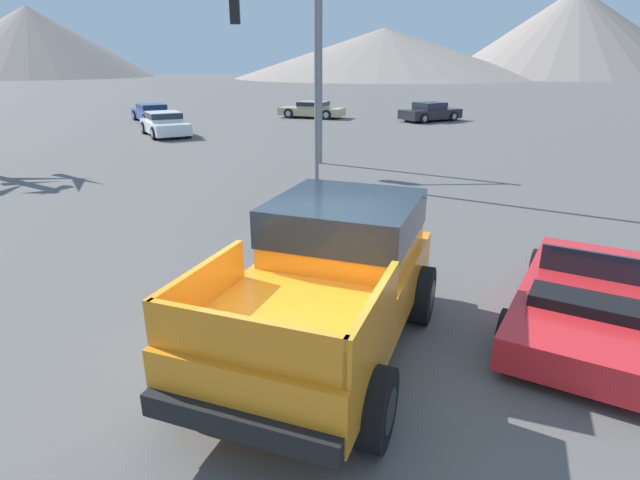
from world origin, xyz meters
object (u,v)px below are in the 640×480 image
at_px(parked_car_white, 165,124).
at_px(parked_car_dark, 430,112).
at_px(traffic_light_main, 285,45).
at_px(street_lamp_post, 316,15).
at_px(parked_car_blue, 152,112).
at_px(parked_car_tan, 312,109).
at_px(orange_pickup_truck, 332,270).
at_px(red_convertible_car, 589,303).

xyz_separation_m(parked_car_white, parked_car_dark, (15.61, 6.08, -0.01)).
distance_m(traffic_light_main, street_lamp_post, 3.26).
bearing_deg(parked_car_blue, parked_car_dark, 148.42).
bearing_deg(parked_car_white, parked_car_tan, -160.42).
bearing_deg(parked_car_dark, orange_pickup_truck, -44.32).
distance_m(red_convertible_car, parked_car_white, 23.51).
bearing_deg(orange_pickup_truck, parked_car_blue, 132.55).
height_order(parked_car_white, street_lamp_post, street_lamp_post).
bearing_deg(parked_car_tan, parked_car_blue, 121.65).
bearing_deg(red_convertible_car, parked_car_blue, 149.53).
bearing_deg(parked_car_blue, orange_pickup_truck, 80.00).
bearing_deg(parked_car_dark, parked_car_white, -96.17).
xyz_separation_m(parked_car_dark, traffic_light_main, (-9.04, -14.00, 3.63)).
height_order(orange_pickup_truck, parked_car_dark, orange_pickup_truck).
bearing_deg(parked_car_tan, parked_car_dark, -84.60).
bearing_deg(orange_pickup_truck, parked_car_tan, 111.76).
bearing_deg(red_convertible_car, parked_car_dark, 113.62).
relative_size(red_convertible_car, parked_car_blue, 0.96).
xyz_separation_m(red_convertible_car, parked_car_blue, (-13.65, 27.34, 0.18)).
bearing_deg(traffic_light_main, parked_car_dark, -122.84).
distance_m(parked_car_blue, street_lamp_post, 20.74).
height_order(parked_car_blue, parked_car_dark, parked_car_dark).
distance_m(parked_car_tan, street_lamp_post, 19.83).
xyz_separation_m(orange_pickup_truck, street_lamp_post, (0.16, 9.98, 3.89)).
bearing_deg(street_lamp_post, parked_car_blue, 119.67).
xyz_separation_m(parked_car_tan, traffic_light_main, (-1.41, -16.32, 3.66)).
distance_m(orange_pickup_truck, red_convertible_car, 3.85).
bearing_deg(parked_car_tan, traffic_light_main, -162.63).
relative_size(parked_car_tan, traffic_light_main, 0.78).
height_order(orange_pickup_truck, traffic_light_main, traffic_light_main).
xyz_separation_m(parked_car_dark, street_lamp_post, (-8.03, -17.01, 4.37)).
relative_size(parked_car_white, street_lamp_post, 0.53).
xyz_separation_m(traffic_light_main, street_lamp_post, (1.00, -3.01, 0.74)).
bearing_deg(orange_pickup_truck, street_lamp_post, 111.94).
distance_m(red_convertible_car, street_lamp_post, 11.35).
xyz_separation_m(parked_car_tan, street_lamp_post, (-0.40, -19.33, 4.40)).
xyz_separation_m(orange_pickup_truck, parked_car_dark, (8.20, 27.00, -0.48)).
relative_size(parked_car_blue, traffic_light_main, 0.77).
xyz_separation_m(parked_car_tan, parked_car_blue, (-10.44, -1.72, -0.01)).
distance_m(parked_car_white, street_lamp_post, 14.00).
xyz_separation_m(parked_car_white, street_lamp_post, (7.58, -10.94, 4.35)).
relative_size(traffic_light_main, street_lamp_post, 0.73).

